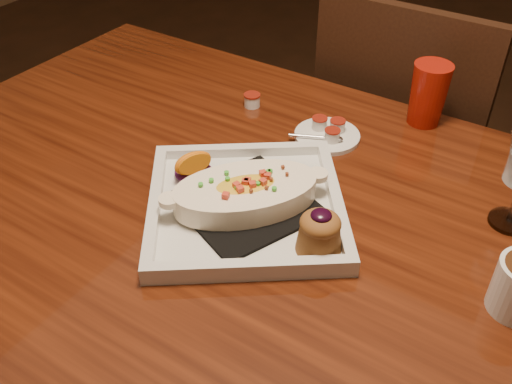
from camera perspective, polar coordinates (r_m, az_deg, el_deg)
The scene contains 6 objects.
table at distance 0.98m, azimuth 2.02°, elevation -6.51°, with size 1.50×0.90×0.75m.
chair_far at distance 1.53m, azimuth 14.32°, elevation 3.86°, with size 0.42×0.42×0.93m.
plate at distance 0.90m, azimuth -0.53°, elevation -0.94°, with size 0.43×0.43×0.08m.
saucer at distance 1.10m, azimuth 7.10°, elevation 5.82°, with size 0.13×0.13×0.08m.
creamer_loose at distance 1.19m, azimuth -0.40°, elevation 9.18°, with size 0.03×0.03×0.03m.
red_tumbler at distance 1.16m, azimuth 16.84°, elevation 9.34°, with size 0.07×0.07×0.12m, color #A5170B.
Camera 1 is at (0.35, -0.60, 1.35)m, focal length 40.00 mm.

